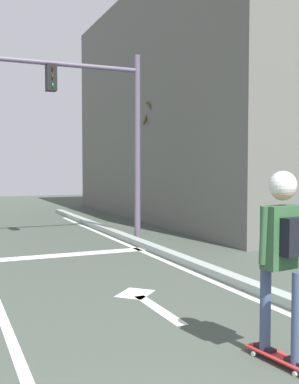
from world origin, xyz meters
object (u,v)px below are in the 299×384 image
roadside_tree (155,166)px  skater (283,238)px  traffic_signal_mast (99,113)px  skateboard (280,357)px

roadside_tree → skater: bearing=-108.1°
skater → roadside_tree: 11.28m
traffic_signal_mast → roadside_tree: 4.22m
skater → skateboard: bearing=97.6°
skateboard → skater: size_ratio=0.45×
roadside_tree → traffic_signal_mast: bearing=-135.3°
skateboard → skater: 1.18m
traffic_signal_mast → roadside_tree: bearing=44.7°
traffic_signal_mast → roadside_tree: (2.84, 2.81, -1.36)m
traffic_signal_mast → skateboard: bearing=-94.8°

